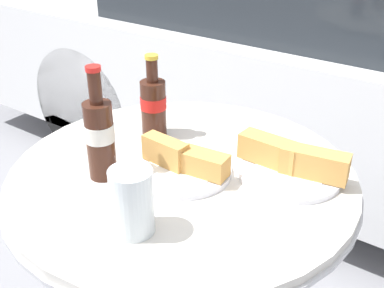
# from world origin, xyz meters

# --- Properties ---
(bistro_table) EXTENTS (0.78, 0.78, 0.77)m
(bistro_table) POSITION_xyz_m (0.00, 0.00, 0.61)
(bistro_table) COLOR #B7B7BC
(bistro_table) RESTS_ON ground_plane
(cola_bottle_left) EXTENTS (0.06, 0.06, 0.21)m
(cola_bottle_left) POSITION_xyz_m (-0.16, 0.10, 0.85)
(cola_bottle_left) COLOR #3D1E14
(cola_bottle_left) RESTS_ON bistro_table
(cola_bottle_right) EXTENTS (0.06, 0.06, 0.25)m
(cola_bottle_right) POSITION_xyz_m (-0.13, -0.11, 0.87)
(cola_bottle_right) COLOR #3D1E14
(cola_bottle_right) RESTS_ON bistro_table
(drinking_glass) EXTENTS (0.08, 0.08, 0.13)m
(drinking_glass) POSITION_xyz_m (0.05, -0.22, 0.83)
(drinking_glass) COLOR #C68923
(drinking_glass) RESTS_ON bistro_table
(lunch_plate_near) EXTENTS (0.24, 0.22, 0.07)m
(lunch_plate_near) POSITION_xyz_m (0.20, 0.12, 0.80)
(lunch_plate_near) COLOR white
(lunch_plate_near) RESTS_ON bistro_table
(lunch_plate_far) EXTENTS (0.22, 0.22, 0.07)m
(lunch_plate_far) POSITION_xyz_m (0.01, -0.01, 0.79)
(lunch_plate_far) COLOR white
(lunch_plate_far) RESTS_ON bistro_table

